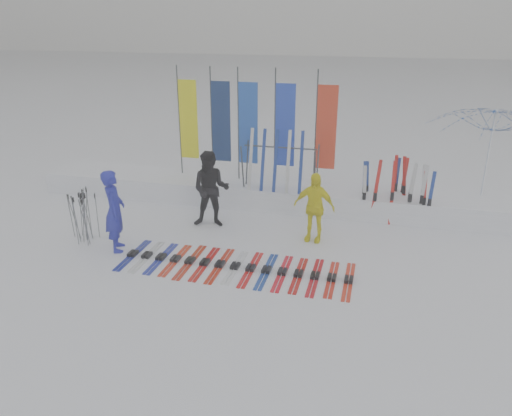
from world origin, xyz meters
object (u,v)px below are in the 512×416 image
(ski_rack, at_px, (280,162))
(person_yellow, at_px, (314,207))
(person_black, at_px, (211,189))
(person_blue, at_px, (115,211))
(tent_canopy, at_px, (489,163))
(ski_row, at_px, (235,266))

(ski_rack, bearing_deg, person_yellow, -56.38)
(person_black, bearing_deg, ski_rack, 37.23)
(person_blue, bearing_deg, ski_rack, -67.31)
(tent_canopy, distance_m, ski_rack, 5.46)
(person_blue, xyz_separation_m, ski_row, (2.92, -0.21, -0.93))
(person_black, xyz_separation_m, ski_rack, (1.45, 1.59, 0.39))
(person_black, distance_m, tent_canopy, 7.26)
(person_black, distance_m, ski_rack, 2.19)
(tent_canopy, height_order, ski_rack, tent_canopy)
(person_black, height_order, person_yellow, person_black)
(person_blue, height_order, tent_canopy, tent_canopy)
(person_yellow, xyz_separation_m, ski_rack, (-1.22, 1.83, 0.53))
(tent_canopy, bearing_deg, ski_rack, -172.10)
(person_black, height_order, ski_row, person_black)
(ski_row, bearing_deg, ski_rack, 87.02)
(person_blue, relative_size, person_black, 0.97)
(person_black, bearing_deg, ski_row, -69.44)
(person_black, xyz_separation_m, person_yellow, (2.67, -0.24, -0.14))
(tent_canopy, bearing_deg, person_black, -161.15)
(person_black, bearing_deg, person_blue, -141.70)
(person_blue, relative_size, ski_row, 0.38)
(person_black, relative_size, ski_rack, 0.97)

